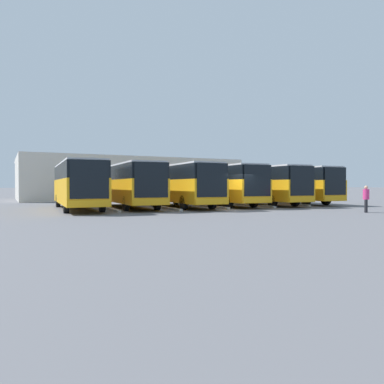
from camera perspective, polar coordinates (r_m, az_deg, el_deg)
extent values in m
plane|color=#5B5B60|center=(26.24, 6.89, -2.75)|extent=(600.00, 600.00, 0.00)
cube|color=orange|center=(36.74, 14.62, 0.32)|extent=(3.18, 11.80, 1.70)
cube|color=black|center=(36.75, 14.63, 2.46)|extent=(3.13, 11.63, 1.04)
cube|color=black|center=(32.33, 21.04, 1.57)|extent=(2.20, 0.17, 2.25)
cube|color=orange|center=(32.34, 21.03, -0.92)|extent=(2.38, 0.20, 0.40)
cube|color=silver|center=(36.77, 14.63, 3.37)|extent=(3.05, 11.33, 0.12)
cylinder|color=black|center=(34.73, 19.74, -1.05)|extent=(0.36, 1.04, 1.02)
cylinder|color=black|center=(33.26, 16.97, -1.12)|extent=(0.36, 1.04, 1.02)
cylinder|color=black|center=(40.31, 12.68, -0.74)|extent=(0.36, 1.04, 1.02)
cylinder|color=black|center=(39.05, 10.06, -0.78)|extent=(0.36, 1.04, 1.02)
cube|color=#B2B2AD|center=(34.17, 14.09, -1.78)|extent=(0.60, 6.26, 0.15)
cube|color=orange|center=(33.95, 10.12, 0.29)|extent=(3.18, 11.80, 1.70)
cube|color=black|center=(33.96, 10.13, 2.60)|extent=(3.13, 11.63, 1.04)
cube|color=black|center=(29.25, 16.48, 1.66)|extent=(2.20, 0.17, 2.25)
cube|color=orange|center=(29.26, 16.47, -1.09)|extent=(2.38, 0.20, 0.40)
cube|color=silver|center=(33.98, 10.13, 3.58)|extent=(3.05, 11.33, 0.12)
cylinder|color=black|center=(31.70, 15.40, -1.21)|extent=(0.36, 1.04, 1.02)
cylinder|color=black|center=(30.37, 12.16, -1.29)|extent=(0.36, 1.04, 1.02)
cylinder|color=black|center=(37.61, 8.47, -0.85)|extent=(0.36, 1.04, 1.02)
cylinder|color=black|center=(36.49, 5.53, -0.90)|extent=(0.36, 1.04, 1.02)
cube|color=#B2B2AD|center=(31.42, 9.18, -2.00)|extent=(0.60, 6.26, 0.15)
cube|color=orange|center=(32.02, 4.19, 0.26)|extent=(3.18, 11.80, 1.70)
cube|color=black|center=(32.03, 4.19, 2.71)|extent=(3.13, 11.63, 1.04)
cube|color=black|center=(26.97, 9.97, 1.75)|extent=(2.20, 0.17, 2.25)
cube|color=orange|center=(26.98, 9.97, -1.23)|extent=(2.38, 0.20, 0.40)
cube|color=silver|center=(32.05, 4.19, 3.75)|extent=(3.05, 11.33, 0.12)
cylinder|color=black|center=(29.46, 9.36, -1.35)|extent=(0.36, 1.04, 1.02)
cylinder|color=black|center=(28.33, 5.61, -1.44)|extent=(0.36, 1.04, 1.02)
cylinder|color=black|center=(35.76, 3.06, -0.93)|extent=(0.36, 1.04, 1.02)
cylinder|color=black|center=(34.84, -0.18, -0.98)|extent=(0.36, 1.04, 1.02)
cube|color=#B2B2AD|center=(29.56, 2.68, -2.18)|extent=(0.60, 6.26, 0.15)
cube|color=orange|center=(29.90, -1.92, 0.21)|extent=(3.18, 11.80, 1.70)
cube|color=black|center=(29.91, -1.92, 2.84)|extent=(3.13, 11.63, 1.04)
cube|color=black|center=(24.54, 3.10, 1.84)|extent=(2.20, 0.17, 2.25)
cube|color=orange|center=(24.56, 3.10, -1.44)|extent=(2.38, 0.20, 0.40)
cube|color=silver|center=(29.93, -1.92, 3.95)|extent=(3.05, 11.33, 0.12)
cylinder|color=black|center=(27.06, 3.07, -1.55)|extent=(0.36, 1.04, 1.02)
cylinder|color=black|center=(26.15, -1.26, -1.64)|extent=(0.36, 1.04, 1.02)
cylinder|color=black|center=(33.69, -2.44, -1.05)|extent=(0.36, 1.04, 1.02)
cylinder|color=black|center=(32.96, -6.01, -1.10)|extent=(0.36, 1.04, 1.02)
cube|color=#B2B2AD|center=(27.55, -4.08, -2.41)|extent=(0.60, 6.26, 0.15)
cube|color=orange|center=(29.30, -9.60, 0.18)|extent=(3.18, 11.80, 1.70)
cube|color=black|center=(29.32, -9.60, 2.86)|extent=(3.13, 11.63, 1.04)
cube|color=black|center=(23.66, -6.21, 1.87)|extent=(2.20, 0.17, 2.25)
cube|color=orange|center=(23.67, -6.20, -1.53)|extent=(2.38, 0.20, 0.40)
cube|color=silver|center=(29.34, -9.61, 4.00)|extent=(3.05, 11.33, 0.12)
cylinder|color=black|center=(26.15, -5.34, -1.64)|extent=(0.36, 1.04, 1.02)
cylinder|color=black|center=(25.55, -10.05, -1.71)|extent=(0.36, 1.04, 1.02)
cylinder|color=black|center=(33.10, -9.24, -1.10)|extent=(0.36, 1.04, 1.02)
cylinder|color=black|center=(32.63, -12.99, -1.14)|extent=(0.36, 1.04, 1.02)
cube|color=#B2B2AD|center=(27.13, -12.44, -2.49)|extent=(0.60, 6.26, 0.15)
cube|color=orange|center=(28.00, -17.02, 0.11)|extent=(3.18, 11.80, 1.70)
cube|color=black|center=(28.01, -17.03, 2.92)|extent=(3.13, 11.63, 1.04)
cube|color=black|center=(22.19, -15.34, 1.90)|extent=(2.20, 0.17, 2.25)
cube|color=orange|center=(22.21, -15.32, -1.73)|extent=(2.38, 0.20, 0.40)
cube|color=silver|center=(28.04, -17.04, 4.11)|extent=(3.05, 11.33, 0.12)
cylinder|color=black|center=(24.60, -13.51, -1.83)|extent=(0.36, 1.04, 1.02)
cylinder|color=black|center=(24.32, -18.64, -1.89)|extent=(0.36, 1.04, 1.02)
cylinder|color=black|center=(31.75, -15.77, -1.21)|extent=(0.36, 1.04, 1.02)
cylinder|color=black|center=(31.53, -19.74, -1.25)|extent=(0.36, 1.04, 1.02)
cylinder|color=black|center=(26.21, 24.98, -1.94)|extent=(0.27, 0.27, 0.83)
cylinder|color=black|center=(26.00, 24.99, -1.96)|extent=(0.27, 0.27, 0.83)
cylinder|color=#D13375|center=(26.08, 25.00, -0.32)|extent=(0.53, 0.53, 0.65)
sphere|color=tan|center=(26.07, 25.01, 0.64)|extent=(0.22, 0.22, 0.22)
cube|color=beige|center=(49.42, -9.69, 1.94)|extent=(26.39, 13.27, 5.08)
cube|color=silver|center=(57.32, -12.09, 4.09)|extent=(26.39, 3.00, 0.24)
cylinder|color=slate|center=(61.26, -3.95, 1.65)|extent=(0.20, 0.20, 4.83)
cylinder|color=slate|center=(56.72, -21.43, 1.64)|extent=(0.20, 0.20, 4.83)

